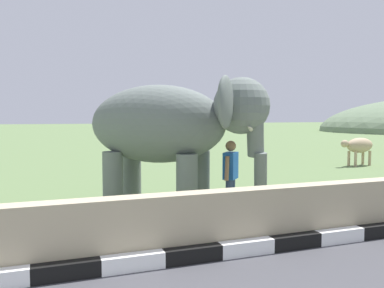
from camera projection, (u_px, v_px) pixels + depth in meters
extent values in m
cube|color=black|center=(66.00, 271.00, 5.31)|extent=(0.90, 0.20, 0.24)
cube|color=white|center=(133.00, 263.00, 5.62)|extent=(0.90, 0.20, 0.24)
cube|color=black|center=(193.00, 255.00, 5.92)|extent=(0.90, 0.20, 0.24)
cube|color=white|center=(246.00, 248.00, 6.23)|extent=(0.90, 0.20, 0.24)
cube|color=black|center=(295.00, 242.00, 6.54)|extent=(0.90, 0.20, 0.24)
cube|color=white|center=(339.00, 236.00, 6.85)|extent=(0.90, 0.20, 0.24)
cube|color=black|center=(380.00, 231.00, 7.16)|extent=(0.90, 0.20, 0.24)
cube|color=tan|center=(192.00, 224.00, 6.21)|extent=(28.00, 0.36, 1.00)
cylinder|color=slate|center=(200.00, 182.00, 8.94)|extent=(0.44, 0.44, 1.42)
cylinder|color=slate|center=(187.00, 189.00, 8.08)|extent=(0.44, 0.44, 1.42)
cylinder|color=slate|center=(132.00, 178.00, 9.47)|extent=(0.44, 0.44, 1.42)
cylinder|color=slate|center=(113.00, 184.00, 8.62)|extent=(0.44, 0.44, 1.42)
ellipsoid|color=slate|center=(157.00, 124.00, 8.68)|extent=(3.42, 3.18, 1.70)
sphere|color=slate|center=(241.00, 106.00, 8.07)|extent=(1.16, 1.16, 1.16)
ellipsoid|color=#D84C8C|center=(256.00, 98.00, 7.97)|extent=(0.68, 0.73, 0.44)
ellipsoid|color=slate|center=(242.00, 104.00, 8.85)|extent=(0.75, 0.85, 1.00)
ellipsoid|color=slate|center=(225.00, 102.00, 7.38)|extent=(0.75, 0.85, 1.00)
cylinder|color=slate|center=(255.00, 133.00, 8.02)|extent=(0.60, 0.63, 1.00)
cylinder|color=slate|center=(261.00, 172.00, 8.04)|extent=(0.40, 0.41, 0.82)
cone|color=beige|center=(255.00, 128.00, 8.30)|extent=(0.46, 0.53, 0.22)
cone|color=beige|center=(250.00, 128.00, 7.77)|extent=(0.46, 0.53, 0.22)
cylinder|color=navy|center=(232.00, 196.00, 8.79)|extent=(0.15, 0.15, 0.82)
cylinder|color=navy|center=(229.00, 198.00, 8.61)|extent=(0.15, 0.15, 0.82)
cube|color=#1E59B2|center=(231.00, 166.00, 8.65)|extent=(0.45, 0.46, 0.58)
cylinder|color=#9E7251|center=(234.00, 166.00, 8.89)|extent=(0.17, 0.17, 0.53)
cylinder|color=#9E7251|center=(227.00, 168.00, 8.41)|extent=(0.17, 0.17, 0.53)
sphere|color=#9E7251|center=(231.00, 146.00, 8.62)|extent=(0.23, 0.23, 0.23)
cylinder|color=tan|center=(356.00, 159.00, 17.12)|extent=(0.12, 0.12, 0.65)
cylinder|color=tan|center=(349.00, 158.00, 17.44)|extent=(0.12, 0.12, 0.65)
cylinder|color=tan|center=(370.00, 158.00, 17.54)|extent=(0.12, 0.12, 0.65)
cylinder|color=tan|center=(363.00, 157.00, 17.86)|extent=(0.12, 0.12, 0.65)
ellipsoid|color=tan|center=(360.00, 145.00, 17.45)|extent=(1.57, 0.79, 0.66)
ellipsoid|color=tan|center=(345.00, 144.00, 17.01)|extent=(0.43, 0.31, 0.32)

